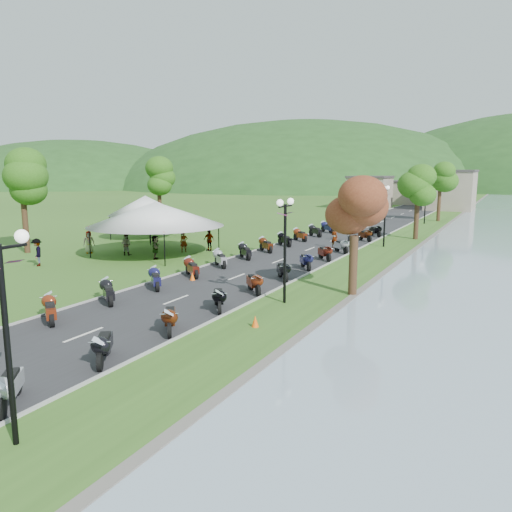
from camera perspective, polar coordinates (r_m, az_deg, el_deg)
The scene contains 13 objects.
road at distance 46.29m, azimuth 8.92°, elevation 1.83°, with size 7.00×120.00×0.02m, color #2C2C2E.
hills_backdrop at distance 204.06m, azimuth 23.75°, elevation 7.29°, with size 360.00×120.00×76.00m, color #285621, non-canonical shape.
far_building at distance 90.08m, azimuth 17.12°, elevation 6.99°, with size 18.00×16.00×5.00m, color gray.
moto_row_left at distance 30.26m, azimuth -7.43°, elevation -1.36°, with size 2.60×50.24×1.10m, color #331411, non-canonical shape.
moto_row_right at distance 30.89m, azimuth 4.47°, elevation -1.08°, with size 2.60×41.85×1.10m, color #331411, non-canonical shape.
streetlamp_near at distance 12.86m, azimuth -26.56°, elevation -8.95°, with size 1.40×1.40×5.00m, color black, non-canonical shape.
vendor_tent_main at distance 38.43m, azimuth -11.33°, elevation 3.11°, with size 6.82×6.82×4.00m, color silver, non-canonical shape.
vendor_tent_side at distance 47.60m, azimuth -12.46°, elevation 4.35°, with size 4.59×4.59×4.00m, color silver, non-canonical shape.
tree_park_left at distance 42.28m, azimuth -25.10°, elevation 6.60°, with size 3.35×3.35×9.32m, color #34721A, non-canonical shape.
tree_lakeside at distance 25.75m, azimuth 11.18°, elevation 3.19°, with size 2.52×2.52×6.99m, color #34721A, non-canonical shape.
pedestrian_a at distance 39.40m, azimuth -8.21°, elevation 0.43°, with size 0.60×0.44×1.63m, color slate.
pedestrian_b at distance 38.93m, azimuth -14.57°, elevation 0.10°, with size 0.81×0.44×1.66m, color slate.
pedestrian_c at distance 36.56m, azimuth -23.63°, elevation -1.05°, with size 1.20×0.50×1.86m, color slate.
Camera 1 is at (14.69, -3.43, 6.43)m, focal length 35.00 mm.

